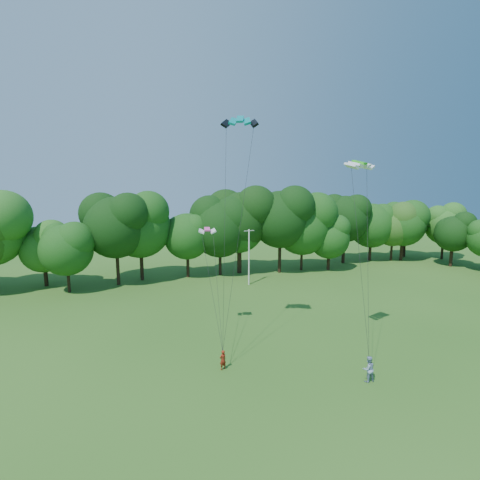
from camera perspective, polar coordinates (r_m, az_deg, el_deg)
name	(u,v)px	position (r m, az deg, el deg)	size (l,w,h in m)	color
ground	(329,422)	(25.58, 13.39, -25.38)	(160.00, 160.00, 0.00)	#2C5C19
utility_pole	(249,256)	(51.52, 1.37, -2.51)	(1.55, 0.32, 7.77)	silver
kite_flyer_left	(223,360)	(30.11, -2.64, -17.78)	(0.56, 0.37, 1.55)	maroon
kite_flyer_right	(368,369)	(29.92, 18.96, -18.09)	(0.93, 0.72, 1.91)	#8DA3C3
kite_teal	(240,119)	(31.47, 0.01, 17.93)	(3.03, 2.19, 0.73)	#04888A
kite_green	(360,162)	(31.39, 17.75, 11.21)	(2.80, 1.94, 0.42)	green
kite_pink	(207,229)	(34.04, -5.02, 1.65)	(1.66, 1.00, 0.31)	#FF46AF
tree_back_center	(240,217)	(57.40, -0.01, 3.52)	(9.67, 9.67, 14.06)	black
tree_back_east	(393,224)	(72.04, 22.30, 2.20)	(7.23, 7.23, 10.51)	black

